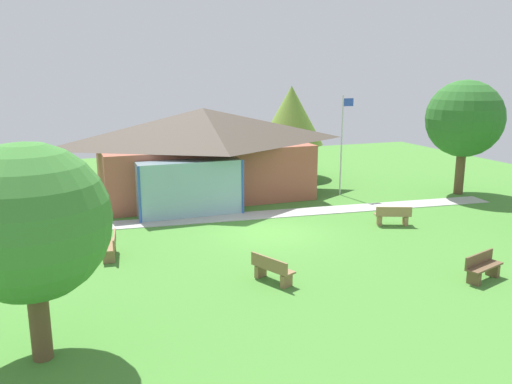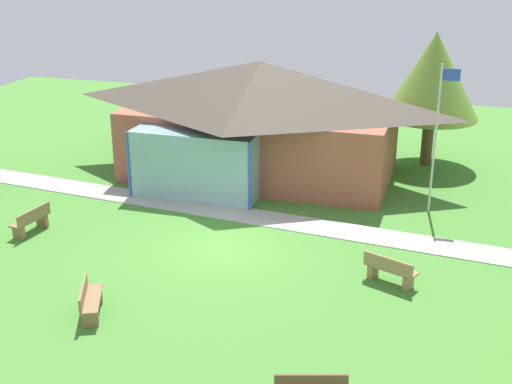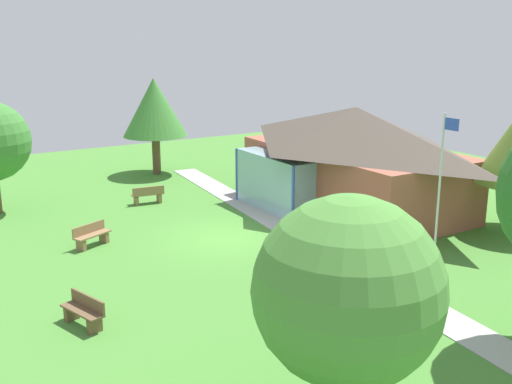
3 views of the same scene
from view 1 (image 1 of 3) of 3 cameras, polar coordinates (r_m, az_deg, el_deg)
name	(u,v)px [view 1 (image 1 of 3)]	position (r m, az deg, el deg)	size (l,w,h in m)	color
ground_plane	(271,232)	(21.30, 1.61, -4.39)	(44.00, 44.00, 0.00)	#478433
pavilion	(203,152)	(26.85, -5.80, 4.40)	(11.32, 7.21, 4.58)	#A35642
footpath	(249,216)	(23.60, -0.72, -2.61)	(24.39, 1.30, 0.03)	#ADADA8
flagpole	(342,141)	(27.56, 9.41, 5.56)	(0.64, 0.08, 5.19)	silver
bench_mid_right	(393,216)	(22.84, 14.72, -2.57)	(1.56, 0.97, 0.84)	#9E7A51
bench_mid_left	(111,246)	(19.04, -15.59, -5.74)	(0.62, 1.54, 0.84)	olive
bench_front_center	(272,270)	(16.27, 1.77, -8.49)	(1.02, 1.55, 0.84)	olive
bench_front_right	(483,268)	(17.90, 23.51, -7.58)	(1.56, 0.86, 0.84)	brown
tree_behind_pavilion_right	(291,116)	(32.00, 3.87, 8.33)	(3.91, 3.91, 5.56)	brown
tree_east_hedge	(465,119)	(29.38, 21.82, 7.41)	(3.98, 3.98, 5.99)	brown
tree_lawn_corner	(30,223)	(12.19, -23.48, -3.14)	(3.47, 3.47, 4.95)	brown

